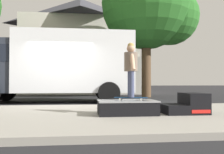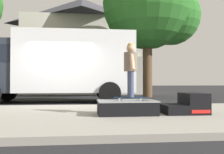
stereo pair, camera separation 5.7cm
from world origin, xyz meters
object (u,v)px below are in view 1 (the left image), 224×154
at_px(skate_box, 127,107).
at_px(skateboard, 131,98).
at_px(street_tree_main, 151,8).
at_px(kicker_ramp, 187,105).
at_px(box_truck, 53,64).
at_px(skater_kid, 131,65).

xyz_separation_m(skate_box, skateboard, (0.10, 0.03, 0.21)).
bearing_deg(street_tree_main, skate_box, -109.28).
height_order(skate_box, kicker_ramp, kicker_ramp).
bearing_deg(skate_box, skateboard, 17.22).
distance_m(box_truck, street_tree_main, 7.45).
height_order(skate_box, skater_kid, skater_kid).
height_order(kicker_ramp, skater_kid, skater_kid).
bearing_deg(box_truck, kicker_ramp, -54.98).
xyz_separation_m(kicker_ramp, box_truck, (-3.82, 5.45, 1.38)).
bearing_deg(kicker_ramp, skateboard, 178.66).
xyz_separation_m(kicker_ramp, street_tree_main, (1.63, 8.88, 5.13)).
bearing_deg(kicker_ramp, skate_box, 179.98).
bearing_deg(box_truck, skateboard, -65.74).
bearing_deg(skater_kid, kicker_ramp, -1.34).
bearing_deg(skateboard, skater_kid, 90.00).
bearing_deg(street_tree_main, box_truck, -147.76).
bearing_deg(box_truck, street_tree_main, 32.24).
relative_size(kicker_ramp, skater_kid, 0.78).
bearing_deg(skate_box, box_truck, 113.23).
relative_size(skate_box, skateboard, 1.69).
bearing_deg(skate_box, skater_kid, 17.22).
relative_size(skate_box, skater_kid, 1.05).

